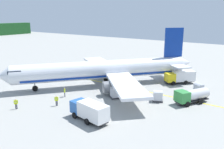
# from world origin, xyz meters

# --- Properties ---
(airliner_foreground) EXTENTS (34.78, 29.87, 11.90)m
(airliner_foreground) POSITION_xyz_m (31.23, 18.70, 3.39)
(airliner_foreground) COLOR silver
(airliner_foreground) RESTS_ON ground
(service_truck_fuel) EXTENTS (3.24, 6.70, 2.80)m
(service_truck_fuel) POSITION_xyz_m (16.31, 10.00, 1.56)
(service_truck_fuel) COLOR #2659A5
(service_truck_fuel) RESTS_ON ground
(service_truck_baggage) EXTENTS (6.25, 5.95, 2.76)m
(service_truck_baggage) POSITION_xyz_m (42.06, 6.24, 1.55)
(service_truck_baggage) COLOR yellow
(service_truck_baggage) RESTS_ON ground
(service_truck_catering) EXTENTS (6.35, 4.80, 2.40)m
(service_truck_catering) POSITION_xyz_m (31.60, 0.39, 1.40)
(service_truck_catering) COLOR #338C3F
(service_truck_catering) RESTS_ON ground
(cargo_container_near) EXTENTS (2.14, 2.14, 1.87)m
(cargo_container_near) POSITION_xyz_m (37.80, 0.99, 0.88)
(cargo_container_near) COLOR #333338
(cargo_container_near) RESTS_ON ground
(cargo_container_mid) EXTENTS (2.35, 2.35, 1.92)m
(cargo_container_mid) POSITION_xyz_m (29.12, 5.43, 0.90)
(cargo_container_mid) COLOR #333338
(cargo_container_mid) RESTS_ON ground
(cargo_container_far) EXTENTS (2.50, 2.50, 2.08)m
(cargo_container_far) POSITION_xyz_m (26.15, 12.41, 0.98)
(cargo_container_far) COLOR #333338
(cargo_container_far) RESTS_ON ground
(crew_marshaller) EXTENTS (0.45, 0.52, 1.66)m
(crew_marshaller) POSITION_xyz_m (28.94, 12.04, 0.98)
(crew_marshaller) COLOR #191E33
(crew_marshaller) RESTS_ON ground
(crew_loader_left) EXTENTS (0.49, 0.47, 1.75)m
(crew_loader_left) POSITION_xyz_m (17.33, 18.12, 1.04)
(crew_loader_left) COLOR #191E33
(crew_loader_left) RESTS_ON ground
(crew_loader_right) EXTENTS (0.56, 0.43, 1.70)m
(crew_loader_right) POSITION_xyz_m (12.59, 22.31, 1.01)
(crew_loader_right) COLOR #191E33
(crew_loader_right) RESTS_ON ground
(crew_supervisor) EXTENTS (0.49, 0.47, 1.74)m
(crew_supervisor) POSITION_xyz_m (21.20, 20.31, 1.03)
(crew_supervisor) COLOR #191E33
(crew_supervisor) RESTS_ON ground
(apron_guide_line) EXTENTS (0.30, 60.00, 0.01)m
(apron_guide_line) POSITION_xyz_m (32.69, 14.05, 0.01)
(apron_guide_line) COLOR yellow
(apron_guide_line) RESTS_ON ground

